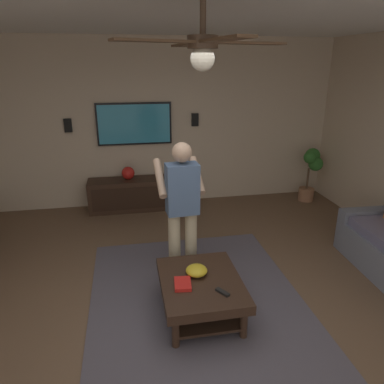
{
  "coord_description": "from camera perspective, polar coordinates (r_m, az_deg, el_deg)",
  "views": [
    {
      "loc": [
        -2.99,
        0.45,
        2.44
      ],
      "look_at": [
        1.01,
        -0.3,
        0.96
      ],
      "focal_mm": 33.45,
      "sensor_mm": 36.0,
      "label": 1
    }
  ],
  "objects": [
    {
      "name": "media_console",
      "position": [
        6.34,
        -8.52,
        -0.3
      ],
      "size": [
        0.45,
        1.7,
        0.55
      ],
      "rotation": [
        0.0,
        0.0,
        3.14
      ],
      "color": "#332116",
      "rests_on": "ground"
    },
    {
      "name": "book",
      "position": [
        3.58,
        -1.49,
        -14.44
      ],
      "size": [
        0.24,
        0.18,
        0.04
      ],
      "primitive_type": "cube",
      "rotation": [
        0.0,
        0.0,
        3.03
      ],
      "color": "red",
      "rests_on": "coffee_table"
    },
    {
      "name": "area_rug",
      "position": [
        4.06,
        0.77,
        -16.88
      ],
      "size": [
        2.82,
        2.28,
        0.01
      ],
      "primitive_type": "cube",
      "color": "#514C56",
      "rests_on": "ground"
    },
    {
      "name": "person_standing",
      "position": [
        4.07,
        -1.6,
        -1.79
      ],
      "size": [
        0.56,
        0.56,
        1.64
      ],
      "rotation": [
        0.0,
        0.0,
        0.06
      ],
      "color": "#C6B793",
      "rests_on": "ground"
    },
    {
      "name": "ground_plane",
      "position": [
        3.89,
        -1.74,
        -18.96
      ],
      "size": [
        7.84,
        7.84,
        0.0
      ],
      "primitive_type": "plane",
      "color": "brown"
    },
    {
      "name": "remote_black",
      "position": [
        3.49,
        4.89,
        -15.61
      ],
      "size": [
        0.15,
        0.12,
        0.02
      ],
      "primitive_type": "cube",
      "rotation": [
        0.0,
        0.0,
        3.72
      ],
      "color": "black",
      "rests_on": "coffee_table"
    },
    {
      "name": "potted_plant_tall",
      "position": [
        6.91,
        18.46,
        3.5
      ],
      "size": [
        0.38,
        0.38,
        0.98
      ],
      "color": "#9E6B4C",
      "rests_on": "ground"
    },
    {
      "name": "bowl",
      "position": [
        3.72,
        0.73,
        -12.4
      ],
      "size": [
        0.22,
        0.22,
        0.1
      ],
      "primitive_type": "ellipsoid",
      "color": "gold",
      "rests_on": "coffee_table"
    },
    {
      "name": "wall_speaker_right",
      "position": [
        6.35,
        -19.16,
        9.99
      ],
      "size": [
        0.06,
        0.12,
        0.22
      ],
      "primitive_type": "cube",
      "color": "black"
    },
    {
      "name": "ceiling_fan",
      "position": [
        2.48,
        1.78,
        22.12
      ],
      "size": [
        1.2,
        1.19,
        0.46
      ],
      "color": "#4C3828"
    },
    {
      "name": "remote_white",
      "position": [
        3.59,
        -1.06,
        -14.46
      ],
      "size": [
        0.15,
        0.05,
        0.02
      ],
      "primitive_type": "cube",
      "rotation": [
        0.0,
        0.0,
        0.06
      ],
      "color": "white",
      "rests_on": "coffee_table"
    },
    {
      "name": "remote_grey",
      "position": [
        3.75,
        0.58,
        -12.81
      ],
      "size": [
        0.16,
        0.08,
        0.02
      ],
      "primitive_type": "cube",
      "rotation": [
        0.0,
        0.0,
        0.26
      ],
      "color": "slate",
      "rests_on": "coffee_table"
    },
    {
      "name": "wall_back_tv",
      "position": [
        6.38,
        -6.6,
        10.69
      ],
      "size": [
        0.1,
        6.73,
        2.86
      ],
      "primitive_type": "cube",
      "color": "#C6B299",
      "rests_on": "ground"
    },
    {
      "name": "wall_speaker_left",
      "position": [
        6.4,
        0.47,
        11.45
      ],
      "size": [
        0.06,
        0.12,
        0.22
      ],
      "primitive_type": "cube",
      "color": "black"
    },
    {
      "name": "vase_round",
      "position": [
        6.23,
        -10.15,
        3.0
      ],
      "size": [
        0.22,
        0.22,
        0.22
      ],
      "primitive_type": "sphere",
      "color": "red",
      "rests_on": "media_console"
    },
    {
      "name": "tv",
      "position": [
        6.27,
        -9.18,
        10.67
      ],
      "size": [
        0.05,
        1.26,
        0.71
      ],
      "rotation": [
        0.0,
        0.0,
        3.14
      ],
      "color": "black"
    },
    {
      "name": "coffee_table",
      "position": [
        3.73,
        1.42,
        -15.13
      ],
      "size": [
        1.0,
        0.8,
        0.4
      ],
      "color": "#332116",
      "rests_on": "ground"
    }
  ]
}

